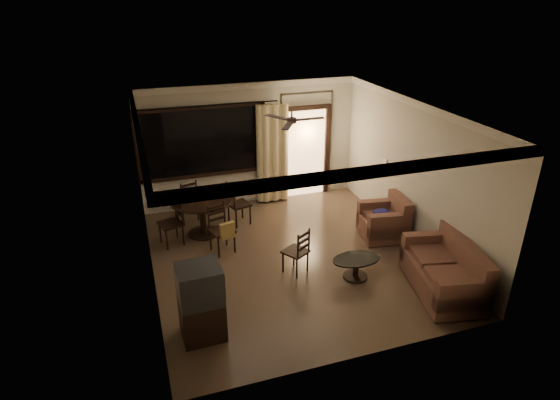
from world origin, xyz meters
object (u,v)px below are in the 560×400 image
object	(u,v)px
dining_chair_west	(172,231)
dining_chair_south	(222,237)
dining_chair_east	(239,211)
side_chair	(296,259)
dining_chair_north	(187,208)
sofa	(446,272)
coffee_table	(356,264)
tv_cabinet	(201,302)
dining_table	(202,206)
armchair	(386,221)

from	to	relation	value
dining_chair_west	dining_chair_south	distance (m)	1.07
dining_chair_west	dining_chair_east	world-z (taller)	same
side_chair	dining_chair_north	bearing A→B (deg)	-91.91
sofa	side_chair	distance (m)	2.54
dining_chair_west	coffee_table	size ratio (longest dim) A/B	1.09
tv_cabinet	side_chair	bearing A→B (deg)	29.61
tv_cabinet	sofa	bearing A→B (deg)	-4.41
dining_table	dining_chair_east	world-z (taller)	dining_table
tv_cabinet	side_chair	world-z (taller)	tv_cabinet
dining_table	dining_chair_north	size ratio (longest dim) A/B	1.35
dining_table	armchair	xyz separation A→B (m)	(3.49, -1.28, -0.28)
side_chair	dining_table	bearing A→B (deg)	-87.31
dining_chair_north	side_chair	size ratio (longest dim) A/B	1.09
dining_chair_west	coffee_table	bearing A→B (deg)	37.31
dining_chair_east	armchair	bearing A→B (deg)	-134.98
dining_chair_south	coffee_table	size ratio (longest dim) A/B	1.09
dining_table	dining_chair_west	distance (m)	0.77
dining_table	dining_chair_west	xyz separation A→B (m)	(-0.65, -0.23, -0.35)
dining_chair_north	sofa	xyz separation A→B (m)	(3.71, -4.00, 0.07)
dining_table	sofa	bearing A→B (deg)	-42.88
coffee_table	dining_chair_south	bearing A→B (deg)	141.81
dining_chair_east	armchair	xyz separation A→B (m)	(2.68, -1.51, 0.07)
tv_cabinet	side_chair	distance (m)	2.21
dining_chair_north	sofa	size ratio (longest dim) A/B	0.53
tv_cabinet	coffee_table	size ratio (longest dim) A/B	1.34
dining_table	side_chair	size ratio (longest dim) A/B	1.47
dining_chair_east	dining_chair_south	xyz separation A→B (m)	(-0.57, -1.05, 0.02)
side_chair	coffee_table	bearing A→B (deg)	121.15
dining_chair_east	tv_cabinet	bearing A→B (deg)	142.23
armchair	side_chair	xyz separation A→B (m)	(-2.17, -0.66, -0.09)
tv_cabinet	sofa	xyz separation A→B (m)	(4.04, -0.16, -0.23)
dining_chair_west	armchair	bearing A→B (deg)	60.04
dining_chair_north	side_chair	bearing A→B (deg)	103.96
dining_chair_east	dining_chair_north	world-z (taller)	same
dining_chair_north	coffee_table	xyz separation A→B (m)	(2.48, -3.18, -0.03)
dining_chair_south	tv_cabinet	bearing A→B (deg)	-124.50
dining_table	dining_chair_east	bearing A→B (deg)	15.62
dining_chair_east	dining_chair_north	size ratio (longest dim) A/B	1.00
dining_chair_south	armchair	world-z (taller)	dining_chair_south
dining_table	coffee_table	distance (m)	3.34
armchair	side_chair	bearing A→B (deg)	-153.91
dining_table	side_chair	distance (m)	2.37
dining_chair_west	dining_chair_south	size ratio (longest dim) A/B	1.00
tv_cabinet	sofa	world-z (taller)	tv_cabinet
dining_table	dining_chair_south	distance (m)	0.92
dining_chair_west	side_chair	bearing A→B (deg)	33.38
armchair	coffee_table	distance (m)	1.68
sofa	dining_chair_west	bearing A→B (deg)	156.34
tv_cabinet	dining_chair_east	bearing A→B (deg)	65.79
dining_chair_east	sofa	xyz separation A→B (m)	(2.69, -3.47, 0.07)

